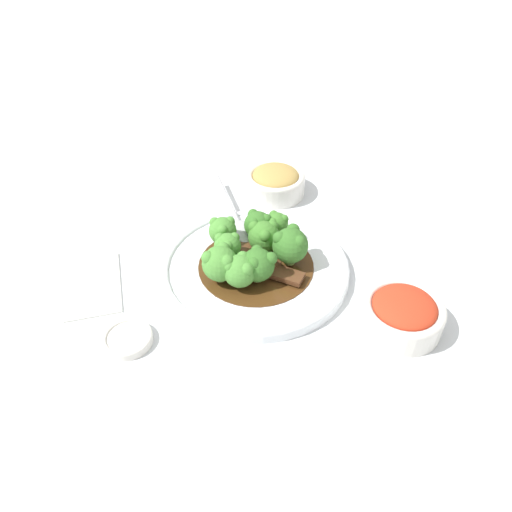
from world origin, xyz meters
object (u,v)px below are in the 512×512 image
(side_bowl_kimchi, at_px, (403,313))
(broccoli_floret_6, at_px, (223,230))
(serving_spoon, at_px, (241,226))
(broccoli_floret_3, at_px, (227,246))
(side_bowl_appetizer, at_px, (275,181))
(broccoli_floret_4, at_px, (290,244))
(beef_strip_1, at_px, (243,245))
(broccoli_floret_5, at_px, (277,223))
(beef_strip_0, at_px, (283,274))
(broccoli_floret_1, at_px, (220,263))
(beef_strip_2, at_px, (253,260))
(broccoli_floret_0, at_px, (264,236))
(main_plate, at_px, (256,268))
(broccoli_floret_7, at_px, (240,270))
(broccoli_floret_2, at_px, (260,264))
(broccoli_floret_8, at_px, (258,224))
(sauce_dish, at_px, (128,338))

(side_bowl_kimchi, bearing_deg, broccoli_floret_6, -125.12)
(serving_spoon, distance_m, side_bowl_kimchi, 0.30)
(broccoli_floret_3, height_order, side_bowl_appetizer, broccoli_floret_3)
(broccoli_floret_3, height_order, broccoli_floret_4, broccoli_floret_4)
(broccoli_floret_6, bearing_deg, serving_spoon, 144.28)
(beef_strip_1, xyz_separation_m, broccoli_floret_4, (0.04, 0.07, 0.03))
(broccoli_floret_5, bearing_deg, serving_spoon, -115.30)
(beef_strip_0, height_order, broccoli_floret_1, broccoli_floret_1)
(beef_strip_2, distance_m, broccoli_floret_4, 0.06)
(beef_strip_0, xyz_separation_m, beef_strip_2, (-0.03, -0.04, 0.00))
(broccoli_floret_0, relative_size, side_bowl_appetizer, 0.46)
(main_plate, bearing_deg, serving_spoon, -167.17)
(beef_strip_0, bearing_deg, broccoli_floret_3, -114.38)
(serving_spoon, height_order, side_bowl_appetizer, side_bowl_appetizer)
(beef_strip_1, distance_m, serving_spoon, 0.05)
(beef_strip_2, xyz_separation_m, broccoli_floret_7, (0.05, -0.02, 0.02))
(broccoli_floret_2, distance_m, broccoli_floret_3, 0.06)
(broccoli_floret_2, xyz_separation_m, broccoli_floret_6, (-0.08, -0.05, 0.00))
(broccoli_floret_2, bearing_deg, broccoli_floret_1, -94.68)
(main_plate, relative_size, beef_strip_1, 5.20)
(broccoli_floret_3, xyz_separation_m, side_bowl_kimchi, (0.13, 0.24, -0.03))
(beef_strip_0, bearing_deg, main_plate, -129.66)
(beef_strip_1, bearing_deg, beef_strip_0, 38.38)
(beef_strip_0, height_order, side_bowl_appetizer, side_bowl_appetizer)
(broccoli_floret_1, relative_size, broccoli_floret_8, 1.07)
(broccoli_floret_3, bearing_deg, broccoli_floret_0, 115.63)
(broccoli_floret_0, distance_m, broccoli_floret_6, 0.07)
(broccoli_floret_6, bearing_deg, broccoli_floret_8, 102.69)
(broccoli_floret_8, bearing_deg, side_bowl_kimchi, 45.48)
(broccoli_floret_1, bearing_deg, beef_strip_1, 152.86)
(broccoli_floret_7, bearing_deg, beef_strip_1, 174.73)
(beef_strip_0, bearing_deg, side_bowl_kimchi, 59.05)
(beef_strip_2, bearing_deg, broccoli_floret_5, 145.09)
(broccoli_floret_2, xyz_separation_m, broccoli_floret_7, (0.01, -0.03, -0.00))
(main_plate, relative_size, broccoli_floret_7, 5.74)
(beef_strip_1, height_order, broccoli_floret_0, broccoli_floret_0)
(broccoli_floret_1, relative_size, broccoli_floret_6, 1.07)
(broccoli_floret_1, bearing_deg, beef_strip_0, 89.32)
(side_bowl_appetizer, bearing_deg, beef_strip_2, -14.07)
(beef_strip_1, xyz_separation_m, broccoli_floret_8, (-0.02, 0.03, 0.03))
(main_plate, xyz_separation_m, side_bowl_appetizer, (-0.22, 0.05, 0.02))
(broccoli_floret_8, bearing_deg, side_bowl_appetizer, 164.68)
(side_bowl_kimchi, bearing_deg, broccoli_floret_2, -115.23)
(broccoli_floret_7, height_order, broccoli_floret_8, broccoli_floret_8)
(beef_strip_2, height_order, broccoli_floret_2, broccoli_floret_2)
(sauce_dish, bearing_deg, beef_strip_1, 135.76)
(broccoli_floret_0, distance_m, side_bowl_kimchi, 0.24)
(broccoli_floret_5, height_order, broccoli_floret_8, broccoli_floret_8)
(broccoli_floret_2, bearing_deg, serving_spoon, -169.16)
(broccoli_floret_5, relative_size, side_bowl_kimchi, 0.43)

